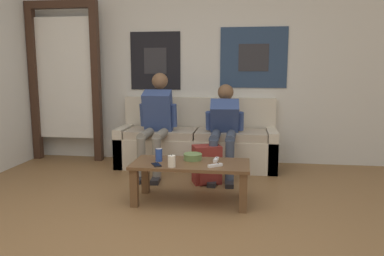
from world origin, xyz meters
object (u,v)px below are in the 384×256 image
Objects in this scene: backpack at (207,165)px; game_controller_near_right at (215,165)px; person_seated_adult at (156,119)px; couch at (197,144)px; coffee_table at (191,170)px; game_controller_near_left at (216,160)px; ceramic_bowl at (193,156)px; pillar_candle at (172,161)px; drink_can_blue at (159,155)px; cell_phone at (156,165)px; person_seated_teen at (224,125)px.

game_controller_near_right is at bearing -78.60° from backpack.
backpack is (0.66, -0.40, -0.45)m from person_seated_adult.
couch is 1.68× the size of person_seated_adult.
game_controller_near_left is at bearing 23.12° from coffee_table.
coffee_table is 0.15m from ceramic_bowl.
person_seated_adult reaches higher than pillar_candle.
backpack is at bearing 79.74° from ceramic_bowl.
couch is at bearing 94.77° from coffee_table.
backpack is at bearing 101.40° from game_controller_near_right.
ceramic_bowl is at bearing 87.63° from coffee_table.
person_seated_adult is 8.99× the size of game_controller_near_right.
coffee_table is 0.62m from backpack.
pillar_candle is at bearing -117.89° from ceramic_bowl.
coffee_table is (0.11, -1.34, 0.02)m from couch.
backpack is 2.90× the size of game_controller_near_left.
backpack is at bearing 55.78° from drink_can_blue.
backpack is 0.87m from cell_phone.
person_seated_adult reaches higher than drink_can_blue.
person_seated_teen is (0.82, 0.01, -0.06)m from person_seated_adult.
backpack is 2.31× the size of ceramic_bowl.
coffee_table is 1.21m from person_seated_adult.
ceramic_bowl is at bearing 136.53° from game_controller_near_right.
couch is 0.77m from backpack.
couch is 0.57m from person_seated_teen.
person_seated_adult reaches higher than backpack.
game_controller_near_right is (0.24, -0.22, -0.02)m from ceramic_bowl.
couch is 1.50m from cell_phone.
person_seated_teen is 0.59m from backpack.
backpack is 0.86m from pillar_candle.
person_seated_adult is 1.13× the size of person_seated_teen.
ceramic_bowl is 0.23m from game_controller_near_left.
person_seated_teen reaches higher than ceramic_bowl.
drink_can_blue is at bearing -170.76° from game_controller_near_left.
backpack reaches higher than game_controller_near_left.
game_controller_near_right reaches higher than cell_phone.
ceramic_bowl reaches higher than cell_phone.
person_seated_teen is at bearing 89.33° from game_controller_near_right.
ceramic_bowl reaches higher than backpack.
couch is 1.53m from pillar_candle.
game_controller_near_left is at bearing -74.80° from backpack.
cell_phone is (-0.19, -1.49, 0.10)m from couch.
cell_phone is (-0.30, -0.25, -0.03)m from ceramic_bowl.
couch is 16.35× the size of drink_can_blue.
game_controller_near_left and game_controller_near_right have the same top height.
person_seated_adult is (-0.57, 1.01, 0.34)m from coffee_table.
drink_can_blue reaches higher than game_controller_near_left.
backpack is 3.65× the size of pillar_candle.
drink_can_blue is 0.85× the size of game_controller_near_left.
person_seated_adult reaches higher than ceramic_bowl.
couch reaches higher than pillar_candle.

